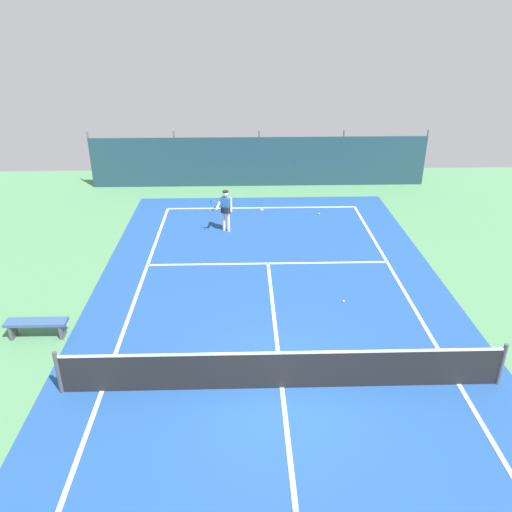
% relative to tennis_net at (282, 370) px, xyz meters
% --- Properties ---
extents(ground_plane, '(36.00, 36.00, 0.00)m').
position_rel_tennis_net_xyz_m(ground_plane, '(0.00, 0.00, -0.51)').
color(ground_plane, '#4C8456').
extents(court_surface, '(11.02, 26.60, 0.01)m').
position_rel_tennis_net_xyz_m(court_surface, '(0.00, 0.00, -0.51)').
color(court_surface, '#1E478C').
rests_on(court_surface, ground).
extents(tennis_net, '(10.12, 0.10, 1.10)m').
position_rel_tennis_net_xyz_m(tennis_net, '(0.00, 0.00, 0.00)').
color(tennis_net, black).
rests_on(tennis_net, ground).
extents(back_fence, '(16.30, 0.98, 2.70)m').
position_rel_tennis_net_xyz_m(back_fence, '(-0.00, 15.59, 0.16)').
color(back_fence, '#1E3D4C').
rests_on(back_fence, ground).
extents(tennis_player, '(0.86, 0.62, 1.64)m').
position_rel_tennis_net_xyz_m(tennis_player, '(-1.50, 9.35, 0.45)').
color(tennis_player, beige).
rests_on(tennis_player, ground).
extents(tennis_ball_near_player, '(0.07, 0.07, 0.07)m').
position_rel_tennis_net_xyz_m(tennis_ball_near_player, '(-0.02, 4.71, -0.48)').
color(tennis_ball_near_player, '#CCDB33').
rests_on(tennis_ball_near_player, ground).
extents(tennis_ball_midcourt, '(0.07, 0.07, 0.07)m').
position_rel_tennis_net_xyz_m(tennis_ball_midcourt, '(2.12, 3.77, -0.48)').
color(tennis_ball_midcourt, '#CCDB33').
rests_on(tennis_ball_midcourt, ground).
extents(tennis_ball_by_sideline, '(0.07, 0.07, 0.07)m').
position_rel_tennis_net_xyz_m(tennis_ball_by_sideline, '(2.41, 11.05, -0.48)').
color(tennis_ball_by_sideline, '#CCDB33').
rests_on(tennis_ball_by_sideline, ground).
extents(courtside_bench, '(1.60, 0.40, 0.49)m').
position_rel_tennis_net_xyz_m(courtside_bench, '(-6.31, 2.23, -0.14)').
color(courtside_bench, '#335184').
rests_on(courtside_bench, ground).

